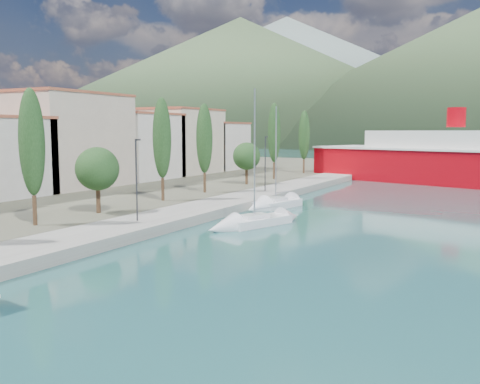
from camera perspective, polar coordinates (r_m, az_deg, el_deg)
The scene contains 8 objects.
ground at distance 137.65m, azimuth 20.88°, elevation 2.98°, with size 1400.00×1400.00×0.00m, color #245959.
quay at distance 49.78m, azimuth -2.80°, elevation -1.62°, with size 5.00×88.00×0.80m, color gray.
land_strip at distance 82.26m, azimuth -22.52°, elevation 1.07°, with size 70.00×148.00×0.70m, color #565644.
town_buildings at distance 71.79m, azimuth -14.40°, elevation 4.82°, with size 9.20×69.20×11.30m.
tree_row at distance 56.78m, azimuth -5.07°, elevation 4.88°, with size 3.57×63.51×10.67m.
lamp_posts at distance 40.11m, azimuth -10.99°, elevation 1.61°, with size 0.15×45.81×6.06m.
sailboat_near at distance 41.09m, azimuth -0.02°, elevation -3.50°, with size 4.66×8.23×11.50m.
sailboat_mid at distance 50.99m, azimuth 2.87°, elevation -1.53°, with size 3.79×7.61×10.72m.
Camera 1 is at (15.91, -16.53, 7.42)m, focal length 40.00 mm.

